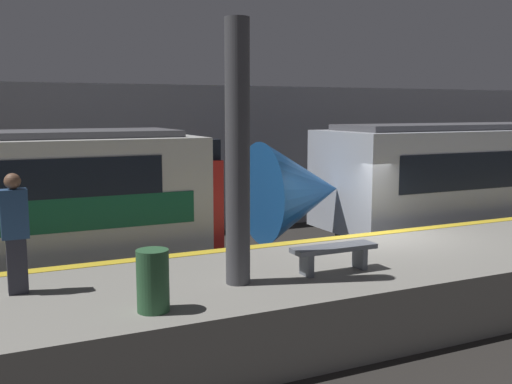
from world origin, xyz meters
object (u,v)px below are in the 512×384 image
(platform_bench, at_px, (334,252))
(trash_bin, at_px, (153,281))
(person_waiting, at_px, (15,230))
(support_pillar_near, at_px, (238,154))

(platform_bench, xyz_separation_m, trash_bin, (-3.27, -0.61, 0.09))
(trash_bin, bearing_deg, person_waiting, 134.20)
(person_waiting, bearing_deg, trash_bin, -45.80)
(person_waiting, bearing_deg, support_pillar_near, -16.35)
(support_pillar_near, xyz_separation_m, trash_bin, (-1.56, -0.71, -1.61))
(platform_bench, bearing_deg, person_waiting, 168.10)
(support_pillar_near, height_order, platform_bench, support_pillar_near)
(platform_bench, height_order, trash_bin, trash_bin)
(support_pillar_near, distance_m, platform_bench, 2.41)
(person_waiting, distance_m, platform_bench, 5.01)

